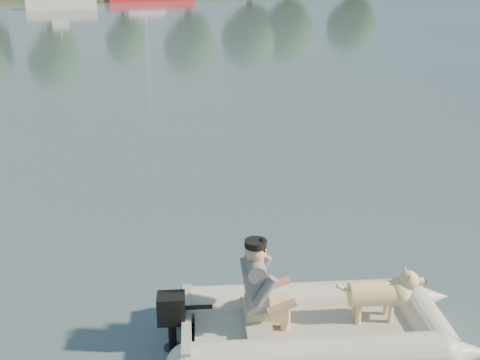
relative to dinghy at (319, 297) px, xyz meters
name	(u,v)px	position (x,y,z in m)	size (l,w,h in m)	color
water	(315,308)	(0.29, 0.54, -0.52)	(160.00, 160.00, 0.00)	slate
dinghy	(319,297)	(0.00, 0.00, 0.00)	(4.35, 3.39, 1.24)	#ADACA7
man	(257,282)	(-0.57, 0.24, 0.17)	(0.64, 0.55, 0.95)	slate
dog	(373,297)	(0.56, -0.14, -0.06)	(0.82, 0.29, 0.55)	tan
outboard_motor	(172,324)	(-1.39, 0.47, -0.24)	(0.37, 0.26, 0.70)	black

